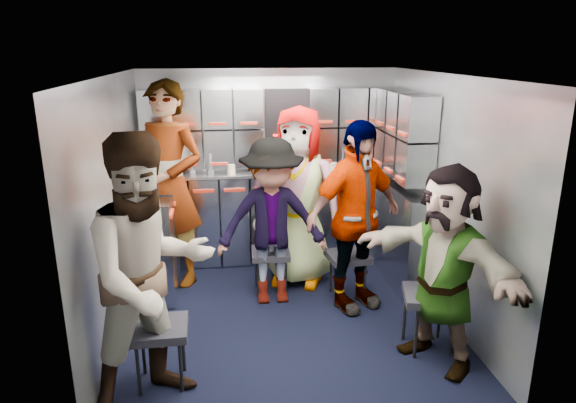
{
  "coord_description": "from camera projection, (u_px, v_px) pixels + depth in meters",
  "views": [
    {
      "loc": [
        -0.51,
        -4.11,
        2.31
      ],
      "look_at": [
        0.06,
        0.35,
        0.96
      ],
      "focal_mm": 32.0,
      "sensor_mm": 36.0,
      "label": 1
    }
  ],
  "objects": [
    {
      "name": "floor",
      "position": [
        287.0,
        314.0,
        4.63
      ],
      "size": [
        3.0,
        3.0,
        0.0
      ],
      "primitive_type": "plane",
      "color": "black",
      "rests_on": "ground"
    },
    {
      "name": "wall_back",
      "position": [
        270.0,
        165.0,
        5.75
      ],
      "size": [
        2.8,
        0.04,
        2.1
      ],
      "primitive_type": "cube",
      "color": "#8D939A",
      "rests_on": "ground"
    },
    {
      "name": "wall_left",
      "position": [
        115.0,
        209.0,
        4.16
      ],
      "size": [
        0.04,
        3.0,
        2.1
      ],
      "primitive_type": "cube",
      "color": "#8D939A",
      "rests_on": "ground"
    },
    {
      "name": "wall_right",
      "position": [
        445.0,
        197.0,
        4.5
      ],
      "size": [
        0.04,
        3.0,
        2.1
      ],
      "primitive_type": "cube",
      "color": "#8D939A",
      "rests_on": "ground"
    },
    {
      "name": "ceiling",
      "position": [
        286.0,
        75.0,
        4.03
      ],
      "size": [
        2.8,
        3.0,
        0.02
      ],
      "primitive_type": "cube",
      "color": "silver",
      "rests_on": "wall_back"
    },
    {
      "name": "cart_bank_back",
      "position": [
        272.0,
        217.0,
        5.71
      ],
      "size": [
        2.68,
        0.38,
        0.99
      ],
      "primitive_type": "cube",
      "color": "#A8ADB8",
      "rests_on": "ground"
    },
    {
      "name": "cart_bank_left",
      "position": [
        155.0,
        247.0,
        4.87
      ],
      "size": [
        0.38,
        0.76,
        0.99
      ],
      "primitive_type": "cube",
      "color": "#A8ADB8",
      "rests_on": "ground"
    },
    {
      "name": "counter",
      "position": [
        272.0,
        172.0,
        5.56
      ],
      "size": [
        2.68,
        0.42,
        0.03
      ],
      "primitive_type": "cube",
      "color": "silver",
      "rests_on": "cart_bank_back"
    },
    {
      "name": "locker_bank_back",
      "position": [
        271.0,
        127.0,
        5.48
      ],
      "size": [
        2.68,
        0.28,
        0.82
      ],
      "primitive_type": "cube",
      "color": "#A8ADB8",
      "rests_on": "wall_back"
    },
    {
      "name": "locker_bank_right",
      "position": [
        404.0,
        135.0,
        5.02
      ],
      "size": [
        0.28,
        1.0,
        0.82
      ],
      "primitive_type": "cube",
      "color": "#A8ADB8",
      "rests_on": "wall_right"
    },
    {
      "name": "right_cabinet",
      "position": [
        401.0,
        233.0,
        5.21
      ],
      "size": [
        0.28,
        1.2,
        1.0
      ],
      "primitive_type": "cube",
      "color": "#A8ADB8",
      "rests_on": "ground"
    },
    {
      "name": "coffee_niche",
      "position": [
        287.0,
        128.0,
        5.57
      ],
      "size": [
        0.46,
        0.16,
        0.84
      ],
      "primitive_type": null,
      "color": "black",
      "rests_on": "wall_back"
    },
    {
      "name": "red_latch_strip",
      "position": [
        274.0,
        189.0,
        5.41
      ],
      "size": [
        2.6,
        0.02,
        0.03
      ],
      "primitive_type": "cube",
      "color": "#A1200F",
      "rests_on": "cart_bank_back"
    },
    {
      "name": "jump_seat_near_left",
      "position": [
        159.0,
        332.0,
        3.57
      ],
      "size": [
        0.4,
        0.38,
        0.46
      ],
      "rotation": [
        0.0,
        0.0,
        0.03
      ],
      "color": "black",
      "rests_on": "ground"
    },
    {
      "name": "jump_seat_mid_left",
      "position": [
        271.0,
        255.0,
        4.96
      ],
      "size": [
        0.38,
        0.36,
        0.43
      ],
      "rotation": [
        0.0,
        0.0,
        -0.04
      ],
      "color": "black",
      "rests_on": "ground"
    },
    {
      "name": "jump_seat_center",
      "position": [
        295.0,
        235.0,
        5.37
      ],
      "size": [
        0.48,
        0.47,
        0.48
      ],
      "rotation": [
        0.0,
        0.0,
        -0.22
      ],
      "color": "black",
      "rests_on": "ground"
    },
    {
      "name": "jump_seat_mid_right",
      "position": [
        348.0,
        259.0,
        4.85
      ],
      "size": [
        0.42,
        0.4,
        0.44
      ],
      "rotation": [
        0.0,
        0.0,
        0.14
      ],
      "color": "black",
      "rests_on": "ground"
    },
    {
      "name": "jump_seat_near_right",
      "position": [
        430.0,
        299.0,
        4.0
      ],
      "size": [
        0.49,
        0.47,
        0.48
      ],
      "rotation": [
        0.0,
        0.0,
        -0.24
      ],
      "color": "black",
      "rests_on": "ground"
    },
    {
      "name": "attendant_standing",
      "position": [
        169.0,
        185.0,
        5.02
      ],
      "size": [
        0.88,
        0.78,
        2.03
      ],
      "primitive_type": "imported",
      "rotation": [
        0.0,
        0.0,
        -0.5
      ],
      "color": "black",
      "rests_on": "ground"
    },
    {
      "name": "attendant_arc_a",
      "position": [
        150.0,
        276.0,
        3.25
      ],
      "size": [
        1.13,
        1.07,
        1.84
      ],
      "primitive_type": "imported",
      "rotation": [
        0.0,
        0.0,
        0.56
      ],
      "color": "black",
      "rests_on": "ground"
    },
    {
      "name": "attendant_arc_b",
      "position": [
        272.0,
        222.0,
        4.68
      ],
      "size": [
        1.01,
        0.58,
        1.56
      ],
      "primitive_type": "imported",
      "rotation": [
        0.0,
        0.0,
        0.0
      ],
      "color": "black",
      "rests_on": "ground"
    },
    {
      "name": "attendant_arc_c",
      "position": [
        298.0,
        197.0,
        5.06
      ],
      "size": [
        1.02,
        0.84,
        1.79
      ],
      "primitive_type": "imported",
      "rotation": [
        0.0,
        0.0,
        -0.37
      ],
      "color": "black",
      "rests_on": "ground"
    },
    {
      "name": "attendant_arc_d",
      "position": [
        355.0,
        217.0,
        4.55
      ],
      "size": [
        1.1,
        0.82,
        1.73
      ],
      "primitive_type": "imported",
      "rotation": [
        0.0,
        0.0,
        0.45
      ],
      "color": "black",
      "rests_on": "ground"
    },
    {
      "name": "attendant_arc_e",
      "position": [
        444.0,
        268.0,
        3.73
      ],
      "size": [
        1.12,
        1.47,
        1.55
      ],
      "primitive_type": "imported",
      "rotation": [
        0.0,
        0.0,
        -1.04
      ],
      "color": "black",
      "rests_on": "ground"
    },
    {
      "name": "bottle_left",
      "position": [
        192.0,
        161.0,
        5.37
      ],
      "size": [
        0.06,
        0.06,
        0.27
      ],
      "primitive_type": "cylinder",
      "color": "white",
      "rests_on": "counter"
    },
    {
      "name": "bottle_mid",
      "position": [
        211.0,
        163.0,
        5.4
      ],
      "size": [
        0.07,
        0.07,
        0.22
      ],
      "primitive_type": "cylinder",
      "color": "white",
      "rests_on": "counter"
    },
    {
      "name": "bottle_right",
      "position": [
        342.0,
        159.0,
        5.57
      ],
      "size": [
        0.06,
        0.06,
        0.23
      ],
      "primitive_type": "cylinder",
      "color": "white",
      "rests_on": "counter"
    },
    {
      "name": "cup_left",
      "position": [
        231.0,
        169.0,
        5.43
      ],
      "size": [
        0.08,
        0.08,
        0.1
      ],
      "primitive_type": "cylinder",
      "color": "tan",
      "rests_on": "counter"
    },
    {
      "name": "cup_right",
      "position": [
        333.0,
        166.0,
        5.57
      ],
      "size": [
        0.09,
        0.09,
        0.09
      ],
      "primitive_type": "cylinder",
      "color": "tan",
      "rests_on": "counter"
    }
  ]
}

